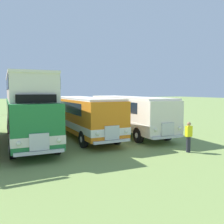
% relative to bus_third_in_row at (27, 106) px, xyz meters
% --- Properties ---
extents(ground_plane, '(200.00, 200.00, 0.00)m').
position_rel_bus_third_in_row_xyz_m(ground_plane, '(-0.00, 0.13, -2.48)').
color(ground_plane, '#7A934C').
extents(bus_third_in_row, '(2.77, 11.58, 4.49)m').
position_rel_bus_third_in_row_xyz_m(bus_third_in_row, '(0.00, 0.00, 0.00)').
color(bus_third_in_row, '#237538').
rests_on(bus_third_in_row, ground).
extents(bus_fourth_in_row, '(2.70, 9.72, 2.99)m').
position_rel_bus_third_in_row_xyz_m(bus_fourth_in_row, '(3.96, -0.19, -0.73)').
color(bus_fourth_in_row, orange).
rests_on(bus_fourth_in_row, ground).
extents(bus_fifth_in_row, '(2.98, 11.36, 2.99)m').
position_rel_bus_third_in_row_xyz_m(bus_fifth_in_row, '(7.92, 0.26, -0.72)').
color(bus_fifth_in_row, silver).
rests_on(bus_fifth_in_row, ground).
extents(marshal_person, '(0.36, 0.24, 1.73)m').
position_rel_bus_third_in_row_xyz_m(marshal_person, '(7.88, -7.00, -1.59)').
color(marshal_person, '#23232D').
rests_on(marshal_person, ground).
extents(rope_fence_line, '(21.91, 0.08, 1.05)m').
position_rel_bus_third_in_row_xyz_m(rope_fence_line, '(-0.00, 10.26, -1.78)').
color(rope_fence_line, '#8C704C').
rests_on(rope_fence_line, ground).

